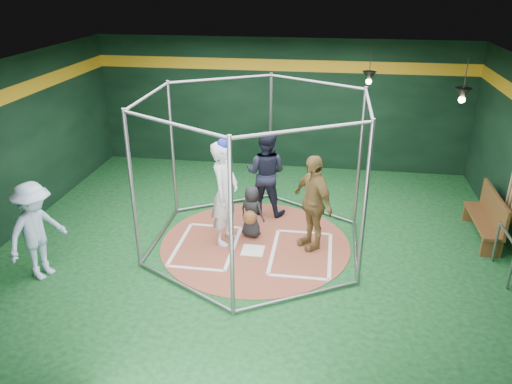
# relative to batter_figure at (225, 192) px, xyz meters

# --- Properties ---
(room_shell) EXTENTS (10.10, 9.10, 3.53)m
(room_shell) POSITION_rel_batter_figure_xyz_m (0.61, -0.01, 0.67)
(room_shell) COLOR #0D3B17
(room_shell) RESTS_ON ground
(clay_disc) EXTENTS (3.80, 3.80, 0.01)m
(clay_disc) POSITION_rel_batter_figure_xyz_m (0.61, -0.02, -1.08)
(clay_disc) COLOR brown
(clay_disc) RESTS_ON ground
(home_plate) EXTENTS (0.43, 0.43, 0.01)m
(home_plate) POSITION_rel_batter_figure_xyz_m (0.61, -0.32, -1.07)
(home_plate) COLOR white
(home_plate) RESTS_ON clay_disc
(batter_box_left) EXTENTS (1.17, 1.77, 0.01)m
(batter_box_left) POSITION_rel_batter_figure_xyz_m (-0.34, -0.27, -1.07)
(batter_box_left) COLOR white
(batter_box_left) RESTS_ON clay_disc
(batter_box_right) EXTENTS (1.17, 1.77, 0.01)m
(batter_box_right) POSITION_rel_batter_figure_xyz_m (1.56, -0.27, -1.07)
(batter_box_right) COLOR white
(batter_box_right) RESTS_ON clay_disc
(batting_cage) EXTENTS (4.05, 4.67, 3.00)m
(batting_cage) POSITION_rel_batter_figure_xyz_m (0.61, -0.02, 0.41)
(batting_cage) COLOR gray
(batting_cage) RESTS_ON ground
(pendant_lamp_near) EXTENTS (0.34, 0.34, 0.90)m
(pendant_lamp_near) POSITION_rel_batter_figure_xyz_m (2.81, 3.58, 1.65)
(pendant_lamp_near) COLOR black
(pendant_lamp_near) RESTS_ON room_shell
(pendant_lamp_far) EXTENTS (0.34, 0.34, 0.90)m
(pendant_lamp_far) POSITION_rel_batter_figure_xyz_m (4.61, 1.98, 1.65)
(pendant_lamp_far) COLOR black
(pendant_lamp_far) RESTS_ON room_shell
(batter_figure) EXTENTS (0.61, 0.83, 2.18)m
(batter_figure) POSITION_rel_batter_figure_xyz_m (0.00, 0.00, 0.00)
(batter_figure) COLOR silver
(batter_figure) RESTS_ON clay_disc
(visitor_leopard) EXTENTS (1.06, 1.17, 1.91)m
(visitor_leopard) POSITION_rel_batter_figure_xyz_m (1.71, 0.06, -0.12)
(visitor_leopard) COLOR #A48446
(visitor_leopard) RESTS_ON clay_disc
(catcher_figure) EXTENTS (0.63, 0.65, 1.09)m
(catcher_figure) POSITION_rel_batter_figure_xyz_m (0.49, 0.27, -0.53)
(catcher_figure) COLOR black
(catcher_figure) RESTS_ON clay_disc
(umpire) EXTENTS (1.05, 0.88, 1.92)m
(umpire) POSITION_rel_batter_figure_xyz_m (0.61, 1.43, -0.11)
(umpire) COLOR black
(umpire) RESTS_ON clay_disc
(bystander_blue) EXTENTS (1.02, 1.33, 1.81)m
(bystander_blue) POSITION_rel_batter_figure_xyz_m (-2.99, -1.73, -0.18)
(bystander_blue) COLOR #ACC4E3
(bystander_blue) RESTS_ON ground
(dugout_bench) EXTENTS (0.40, 1.71, 1.00)m
(dugout_bench) POSITION_rel_batter_figure_xyz_m (5.23, 0.95, -0.58)
(dugout_bench) COLOR brown
(dugout_bench) RESTS_ON ground
(steel_railing) EXTENTS (0.05, 0.97, 0.84)m
(steel_railing) POSITION_rel_batter_figure_xyz_m (5.16, -0.44, -0.53)
(steel_railing) COLOR gray
(steel_railing) RESTS_ON ground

